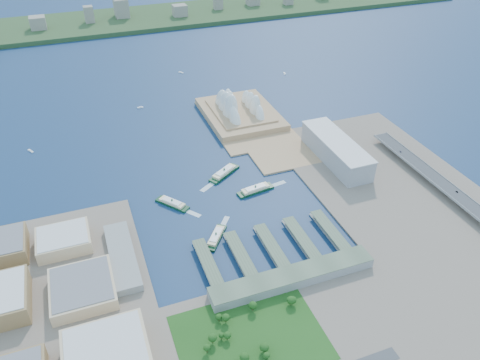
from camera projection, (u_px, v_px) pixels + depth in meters
name	position (u px, v px, depth m)	size (l,w,h in m)	color
ground	(240.00, 217.00, 646.27)	(3000.00, 3000.00, 0.00)	#0F2147
west_land	(53.00, 327.00, 492.99)	(220.00, 390.00, 3.00)	#7A6B5D
south_land	(311.00, 336.00, 483.87)	(720.00, 180.00, 3.00)	#7A6B5D
east_land	(407.00, 200.00, 675.74)	(240.00, 500.00, 3.00)	#7A6B5D
peninsula	(245.00, 121.00, 876.23)	(135.00, 220.00, 3.00)	tan
far_shore	(126.00, 20.00, 1396.70)	(2200.00, 260.00, 12.00)	#2D4926
opera_house	(240.00, 102.00, 873.48)	(134.00, 180.00, 58.00)	white
toaster_building	(336.00, 150.00, 752.00)	(45.00, 155.00, 35.00)	#929298
expressway	(447.00, 191.00, 681.01)	(26.00, 340.00, 11.85)	gray
west_buildings	(49.00, 294.00, 511.35)	(200.00, 280.00, 27.00)	olive
ferry_wharves	(271.00, 247.00, 589.94)	(184.00, 90.00, 9.30)	#506048
terminal_building	(293.00, 277.00, 541.58)	(200.00, 28.00, 12.00)	gray
park	(250.00, 332.00, 476.64)	(150.00, 110.00, 16.00)	#194714
far_skyline	(125.00, 10.00, 1362.18)	(1900.00, 140.00, 55.00)	gray
ferry_a	(172.00, 202.00, 665.32)	(13.46, 52.87, 10.00)	#0E391D
ferry_b	(224.00, 172.00, 728.51)	(15.25, 59.89, 11.32)	#0E391D
ferry_c	(216.00, 236.00, 606.86)	(13.03, 51.20, 9.68)	#0E391D
ferry_d	(255.00, 188.00, 691.98)	(14.50, 56.95, 10.77)	#0E391D
boat_a	(31.00, 151.00, 788.02)	(3.46, 13.85, 2.67)	white
boat_b	(140.00, 107.00, 923.65)	(3.97, 11.33, 3.06)	white
boat_c	(285.00, 73.00, 1067.39)	(3.72, 12.76, 2.87)	white
boat_e	(181.00, 72.00, 1072.24)	(3.80, 11.96, 2.94)	white
car_b	(457.00, 192.00, 668.25)	(1.35, 3.87, 1.28)	slate
car_c	(401.00, 152.00, 758.22)	(1.73, 4.26, 1.24)	slate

